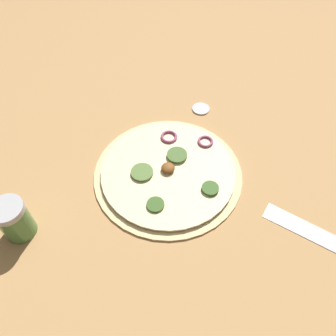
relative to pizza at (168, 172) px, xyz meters
name	(u,v)px	position (x,y,z in m)	size (l,w,h in m)	color
ground_plane	(168,174)	(0.00, 0.00, -0.01)	(3.00, 3.00, 0.00)	tan
pizza	(168,172)	(0.00, 0.00, 0.00)	(0.29, 0.29, 0.03)	beige
spice_jar	(14,220)	(0.23, 0.17, 0.03)	(0.05, 0.05, 0.08)	#4C7F42
loose_cap	(201,108)	(-0.04, -0.20, 0.00)	(0.04, 0.04, 0.01)	#B2B2B7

